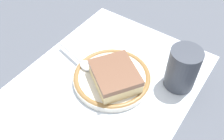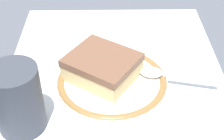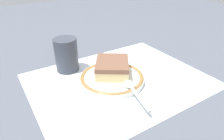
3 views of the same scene
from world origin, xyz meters
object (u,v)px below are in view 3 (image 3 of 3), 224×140
at_px(spoon, 133,89).
at_px(cup, 67,57).
at_px(plate, 112,78).
at_px(napkin, 177,76).
at_px(cake_slice, 112,67).

bearing_deg(spoon, cup, -67.99).
distance_m(plate, napkin, 0.18).
relative_size(plate, cake_slice, 1.31).
bearing_deg(plate, cup, -58.37).
height_order(cake_slice, cup, cup).
height_order(spoon, cup, cup).
xyz_separation_m(plate, napkin, (-0.17, 0.08, -0.01)).
bearing_deg(plate, spoon, 94.81).
xyz_separation_m(plate, cake_slice, (-0.01, -0.01, 0.02)).
bearing_deg(napkin, cup, -39.20).
height_order(plate, spoon, spoon).
height_order(cake_slice, napkin, cake_slice).
xyz_separation_m(plate, cup, (0.08, -0.12, 0.03)).
bearing_deg(napkin, spoon, 2.48).
relative_size(cake_slice, napkin, 1.08).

